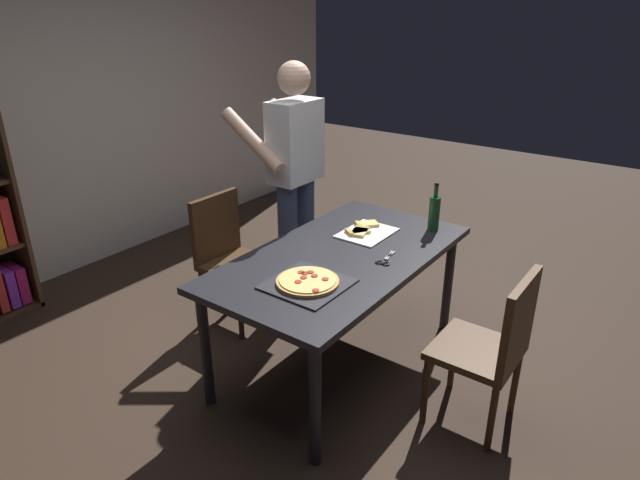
# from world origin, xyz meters

# --- Properties ---
(ground_plane) EXTENTS (12.00, 12.00, 0.00)m
(ground_plane) POSITION_xyz_m (0.00, 0.00, 0.00)
(ground_plane) COLOR #38281E
(back_wall) EXTENTS (6.40, 0.10, 2.80)m
(back_wall) POSITION_xyz_m (0.00, 2.60, 1.40)
(back_wall) COLOR silver
(back_wall) RESTS_ON ground_plane
(dining_table) EXTENTS (1.66, 0.90, 0.75)m
(dining_table) POSITION_xyz_m (0.00, 0.00, 0.68)
(dining_table) COLOR #232328
(dining_table) RESTS_ON ground_plane
(chair_near_camera) EXTENTS (0.42, 0.42, 0.90)m
(chair_near_camera) POSITION_xyz_m (-0.00, -0.94, 0.51)
(chair_near_camera) COLOR #472D19
(chair_near_camera) RESTS_ON ground_plane
(chair_far_side) EXTENTS (0.42, 0.42, 0.90)m
(chair_far_side) POSITION_xyz_m (0.00, 0.94, 0.51)
(chair_far_side) COLOR #472D19
(chair_far_side) RESTS_ON ground_plane
(person_serving_pizza) EXTENTS (0.55, 0.54, 1.75)m
(person_serving_pizza) POSITION_xyz_m (0.47, 0.72, 1.00)
(person_serving_pizza) COLOR #38476B
(person_serving_pizza) RESTS_ON ground_plane
(pepperoni_pizza_on_tray) EXTENTS (0.39, 0.39, 0.04)m
(pepperoni_pizza_on_tray) POSITION_xyz_m (-0.41, -0.07, 0.77)
(pepperoni_pizza_on_tray) COLOR #2D2D33
(pepperoni_pizza_on_tray) RESTS_ON dining_table
(pizza_slices_on_towel) EXTENTS (0.36, 0.28, 0.03)m
(pizza_slices_on_towel) POSITION_xyz_m (0.35, 0.06, 0.76)
(pizza_slices_on_towel) COLOR white
(pizza_slices_on_towel) RESTS_ON dining_table
(wine_bottle) EXTENTS (0.07, 0.07, 0.32)m
(wine_bottle) POSITION_xyz_m (0.65, -0.27, 0.87)
(wine_bottle) COLOR #194723
(wine_bottle) RESTS_ON dining_table
(kitchen_scissors) EXTENTS (0.20, 0.09, 0.01)m
(kitchen_scissors) POSITION_xyz_m (0.07, -0.25, 0.76)
(kitchen_scissors) COLOR silver
(kitchen_scissors) RESTS_ON dining_table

